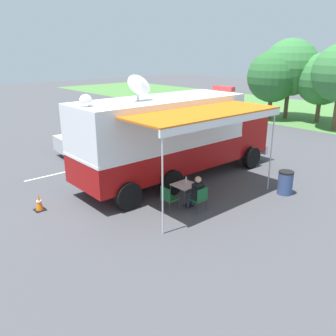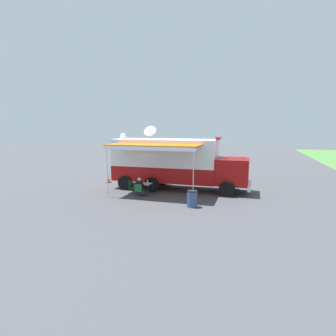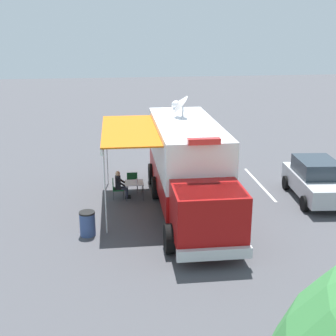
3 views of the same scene
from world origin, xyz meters
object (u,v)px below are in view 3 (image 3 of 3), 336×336
at_px(seated_responder, 120,184).
at_px(traffic_cone, 185,163).
at_px(car_behind_truck, 316,180).
at_px(command_truck, 188,164).
at_px(folding_chair_at_table, 116,187).
at_px(water_bottle, 137,181).
at_px(folding_table, 134,184).
at_px(folding_chair_beside_table, 132,181).
at_px(trash_bin, 87,224).

bearing_deg(seated_responder, traffic_cone, -131.50).
bearing_deg(car_behind_truck, traffic_cone, -47.22).
height_order(command_truck, folding_chair_at_table, command_truck).
distance_m(water_bottle, seated_responder, 0.79).
xyz_separation_m(folding_table, folding_chair_beside_table, (0.03, -0.85, -0.16)).
bearing_deg(folding_table, car_behind_truck, 171.65).
distance_m(folding_table, trash_bin, 3.99).
xyz_separation_m(folding_table, car_behind_truck, (-7.86, 1.15, 0.21)).
bearing_deg(folding_chair_beside_table, car_behind_truck, 165.75).
xyz_separation_m(folding_chair_beside_table, seated_responder, (0.58, 0.76, 0.14)).
xyz_separation_m(command_truck, water_bottle, (2.00, -1.33, -1.11)).
height_order(water_bottle, folding_chair_beside_table, water_bottle).
xyz_separation_m(command_truck, folding_chair_beside_table, (2.15, -2.34, -1.43)).
bearing_deg(folding_chair_beside_table, folding_table, 92.10).
bearing_deg(folding_chair_at_table, folding_chair_beside_table, -135.37).
height_order(command_truck, folding_chair_beside_table, command_truck).
relative_size(folding_chair_at_table, car_behind_truck, 0.20).
distance_m(folding_chair_at_table, traffic_cone, 5.53).
bearing_deg(trash_bin, water_bottle, -121.61).
distance_m(trash_bin, car_behind_truck, 10.06).
bearing_deg(folding_chair_at_table, command_truck, 151.51).
bearing_deg(trash_bin, car_behind_truck, -166.58).
xyz_separation_m(seated_responder, trash_bin, (1.31, 3.57, -0.20)).
bearing_deg(car_behind_truck, trash_bin, 13.42).
distance_m(folding_table, traffic_cone, 5.10).
xyz_separation_m(command_truck, folding_table, (2.12, -1.49, -1.27)).
height_order(water_bottle, traffic_cone, water_bottle).
bearing_deg(car_behind_truck, folding_chair_at_table, -8.18).
bearing_deg(folding_table, trash_bin, 61.10).
relative_size(command_truck, traffic_cone, 16.44).
bearing_deg(water_bottle, traffic_cone, -123.54).
relative_size(command_truck, folding_chair_beside_table, 10.96).
relative_size(command_truck, trash_bin, 10.48).
bearing_deg(traffic_cone, seated_responder, 48.50).
xyz_separation_m(folding_chair_at_table, seated_responder, (-0.19, 0.00, 0.14)).
height_order(folding_table, car_behind_truck, car_behind_truck).
bearing_deg(water_bottle, car_behind_truck, 172.71).
bearing_deg(car_behind_truck, folding_table, -8.35).
bearing_deg(folding_chair_at_table, traffic_cone, -133.00).
height_order(folding_chair_beside_table, seated_responder, seated_responder).
bearing_deg(folding_chair_at_table, water_bottle, 164.51).
xyz_separation_m(folding_chair_at_table, car_behind_truck, (-8.66, 1.24, 0.37)).
height_order(water_bottle, car_behind_truck, car_behind_truck).
bearing_deg(water_bottle, seated_responder, -18.95).
xyz_separation_m(folding_chair_beside_table, car_behind_truck, (-7.89, 2.00, 0.37)).
distance_m(folding_table, water_bottle, 0.26).
relative_size(folding_table, traffic_cone, 1.41).
relative_size(folding_chair_beside_table, trash_bin, 0.96).
distance_m(command_truck, seated_responder, 3.40).
xyz_separation_m(water_bottle, traffic_cone, (-2.85, -4.29, -0.55)).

